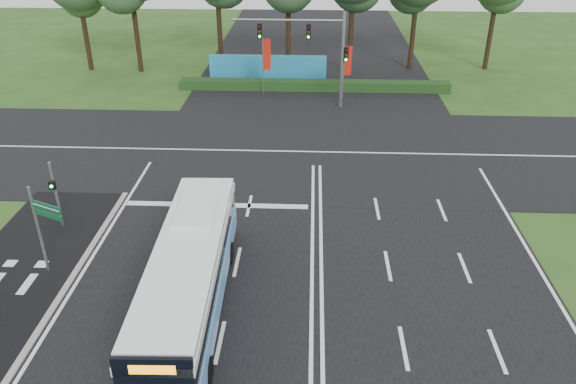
% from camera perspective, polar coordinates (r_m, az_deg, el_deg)
% --- Properties ---
extents(ground, '(120.00, 120.00, 0.00)m').
position_cam_1_polar(ground, '(24.79, 2.47, -7.37)').
color(ground, '#244918').
rests_on(ground, ground).
extents(road_main, '(20.00, 120.00, 0.04)m').
position_cam_1_polar(road_main, '(24.78, 2.47, -7.33)').
color(road_main, black).
rests_on(road_main, ground).
extents(road_cross, '(120.00, 14.00, 0.05)m').
position_cam_1_polar(road_cross, '(35.24, 2.60, 4.08)').
color(road_cross, black).
rests_on(road_cross, ground).
extents(kerb_strip, '(0.25, 18.00, 0.12)m').
position_cam_1_polar(kerb_strip, '(24.49, -22.35, -10.19)').
color(kerb_strip, gray).
rests_on(kerb_strip, ground).
extents(city_bus, '(2.72, 11.45, 3.27)m').
position_cam_1_polar(city_bus, '(21.64, -9.97, -8.45)').
color(city_bus, '#6BB0F8').
rests_on(city_bus, ground).
extents(pedestrian_signal, '(0.28, 0.42, 3.49)m').
position_cam_1_polar(pedestrian_signal, '(28.54, -22.55, -0.11)').
color(pedestrian_signal, gray).
rests_on(pedestrian_signal, ground).
extents(street_sign, '(1.48, 0.71, 4.11)m').
position_cam_1_polar(street_sign, '(24.89, -23.69, -2.80)').
color(street_sign, gray).
rests_on(street_sign, ground).
extents(banner_flag_left, '(0.65, 0.25, 4.56)m').
position_cam_1_polar(banner_flag_left, '(45.04, -2.27, 13.46)').
color(banner_flag_left, gray).
rests_on(banner_flag_left, ground).
extents(banner_flag_mid, '(0.61, 0.17, 4.19)m').
position_cam_1_polar(banner_flag_mid, '(44.41, 6.01, 12.82)').
color(banner_flag_mid, gray).
rests_on(banner_flag_mid, ground).
extents(traffic_light_gantry, '(8.41, 0.28, 7.00)m').
position_cam_1_polar(traffic_light_gantry, '(41.83, 3.09, 14.68)').
color(traffic_light_gantry, gray).
rests_on(traffic_light_gantry, ground).
extents(hedge, '(22.00, 1.20, 0.80)m').
position_cam_1_polar(hedge, '(46.82, 2.68, 10.75)').
color(hedge, '#153312').
rests_on(hedge, ground).
extents(blue_hoarding, '(10.00, 0.30, 2.20)m').
position_cam_1_polar(blue_hoarding, '(49.16, -2.07, 12.47)').
color(blue_hoarding, teal).
rests_on(blue_hoarding, ground).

